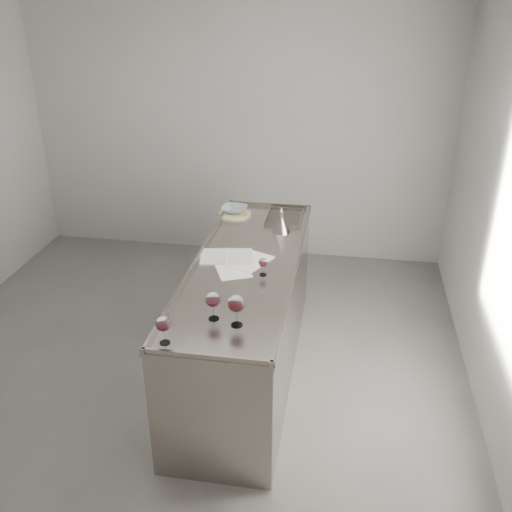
% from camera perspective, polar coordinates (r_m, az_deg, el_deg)
% --- Properties ---
extents(room_shell, '(4.54, 5.04, 2.84)m').
position_cam_1_polar(room_shell, '(3.87, -9.22, 3.93)').
color(room_shell, '#575451').
rests_on(room_shell, ground).
extents(counter, '(0.77, 2.42, 0.97)m').
position_cam_1_polar(counter, '(4.44, -0.99, -6.14)').
color(counter, gray).
rests_on(counter, ground).
extents(wine_glass_left, '(0.09, 0.09, 0.18)m').
position_cam_1_polar(wine_glass_left, '(3.30, -9.25, -6.76)').
color(wine_glass_left, white).
rests_on(wine_glass_left, counter).
extents(wine_glass_middle, '(0.10, 0.10, 0.19)m').
position_cam_1_polar(wine_glass_middle, '(3.48, -4.31, -4.41)').
color(wine_glass_middle, white).
rests_on(wine_glass_middle, counter).
extents(wine_glass_right, '(0.11, 0.11, 0.21)m').
position_cam_1_polar(wine_glass_right, '(3.41, -1.97, -4.84)').
color(wine_glass_right, white).
rests_on(wine_glass_right, counter).
extents(wine_glass_small, '(0.06, 0.06, 0.13)m').
position_cam_1_polar(wine_glass_small, '(4.00, 0.70, -0.71)').
color(wine_glass_small, white).
rests_on(wine_glass_small, counter).
extents(notebook, '(0.43, 0.33, 0.02)m').
position_cam_1_polar(notebook, '(4.30, -2.98, -0.04)').
color(notebook, white).
rests_on(notebook, counter).
extents(loose_paper_top, '(0.34, 0.39, 0.00)m').
position_cam_1_polar(loose_paper_top, '(4.13, -2.37, -1.28)').
color(loose_paper_top, white).
rests_on(loose_paper_top, counter).
extents(loose_paper_under, '(0.35, 0.40, 0.00)m').
position_cam_1_polar(loose_paper_under, '(4.23, -0.60, -0.52)').
color(loose_paper_under, white).
rests_on(loose_paper_under, counter).
extents(trivet, '(0.36, 0.36, 0.02)m').
position_cam_1_polar(trivet, '(5.09, -2.17, 4.27)').
color(trivet, '#D4C789').
rests_on(trivet, counter).
extents(ceramic_bowl, '(0.24, 0.24, 0.05)m').
position_cam_1_polar(ceramic_bowl, '(5.07, -2.18, 4.66)').
color(ceramic_bowl, '#8DA2A5').
rests_on(ceramic_bowl, trivet).
extents(wine_funnel, '(0.15, 0.15, 0.22)m').
position_cam_1_polar(wine_funnel, '(4.71, 2.53, 3.15)').
color(wine_funnel, gray).
rests_on(wine_funnel, counter).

